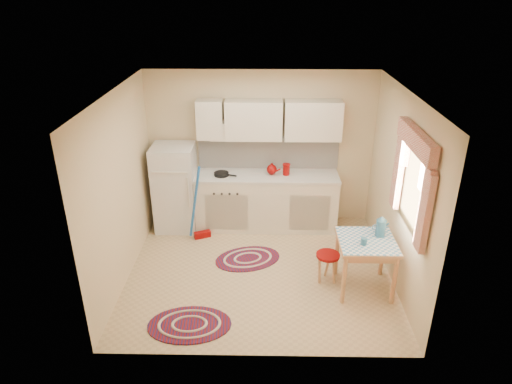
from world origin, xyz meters
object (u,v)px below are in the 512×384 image
at_px(fridge, 175,188).
at_px(base_cabinets, 266,202).
at_px(stool, 327,268).
at_px(table, 364,265).

height_order(fridge, base_cabinets, fridge).
distance_m(base_cabinets, stool, 1.74).
height_order(fridge, table, fridge).
xyz_separation_m(base_cabinets, table, (1.27, -1.66, -0.08)).
distance_m(base_cabinets, table, 2.09).
height_order(table, stool, table).
distance_m(fridge, stool, 2.74).
relative_size(fridge, stool, 3.33).
bearing_deg(base_cabinets, table, -52.72).
xyz_separation_m(fridge, stool, (2.27, -1.47, -0.49)).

